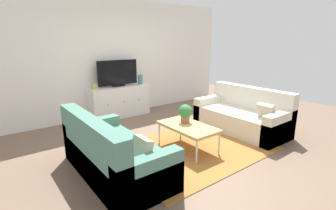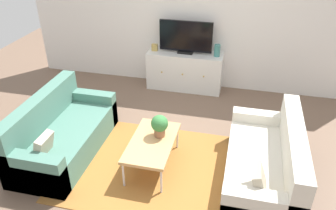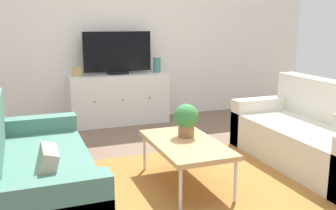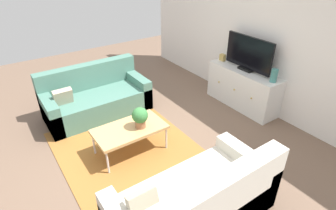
{
  "view_description": "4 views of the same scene",
  "coord_description": "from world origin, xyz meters",
  "px_view_note": "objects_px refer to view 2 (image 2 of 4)",
  "views": [
    {
      "loc": [
        -2.67,
        -2.95,
        1.77
      ],
      "look_at": [
        0.0,
        0.51,
        0.62
      ],
      "focal_mm": 26.5,
      "sensor_mm": 36.0,
      "label": 1
    },
    {
      "loc": [
        0.97,
        -3.54,
        3.07
      ],
      "look_at": [
        0.0,
        0.51,
        0.62
      ],
      "focal_mm": 35.93,
      "sensor_mm": 36.0,
      "label": 2
    },
    {
      "loc": [
        -1.39,
        -3.16,
        1.48
      ],
      "look_at": [
        0.0,
        0.51,
        0.62
      ],
      "focal_mm": 41.38,
      "sensor_mm": 36.0,
      "label": 3
    },
    {
      "loc": [
        2.87,
        -1.48,
        2.65
      ],
      "look_at": [
        0.0,
        0.51,
        0.62
      ],
      "focal_mm": 29.16,
      "sensor_mm": 36.0,
      "label": 4
    }
  ],
  "objects_px": {
    "flat_screen_tv": "(186,37)",
    "mantel_clock": "(155,47)",
    "tv_console": "(185,71)",
    "potted_plant": "(160,125)",
    "glass_vase": "(217,50)",
    "coffee_table": "(152,143)",
    "couch_left_side": "(60,135)",
    "couch_right_side": "(268,166)"
  },
  "relations": [
    {
      "from": "couch_right_side",
      "to": "tv_console",
      "type": "bearing_deg",
      "value": 122.85
    },
    {
      "from": "couch_left_side",
      "to": "mantel_clock",
      "type": "bearing_deg",
      "value": 72.33
    },
    {
      "from": "potted_plant",
      "to": "flat_screen_tv",
      "type": "bearing_deg",
      "value": 92.42
    },
    {
      "from": "mantel_clock",
      "to": "coffee_table",
      "type": "bearing_deg",
      "value": -75.52
    },
    {
      "from": "tv_console",
      "to": "potted_plant",
      "type": "bearing_deg",
      "value": -87.56
    },
    {
      "from": "potted_plant",
      "to": "tv_console",
      "type": "relative_size",
      "value": 0.22
    },
    {
      "from": "potted_plant",
      "to": "flat_screen_tv",
      "type": "height_order",
      "value": "flat_screen_tv"
    },
    {
      "from": "couch_right_side",
      "to": "coffee_table",
      "type": "bearing_deg",
      "value": -179.6
    },
    {
      "from": "flat_screen_tv",
      "to": "mantel_clock",
      "type": "relative_size",
      "value": 7.53
    },
    {
      "from": "coffee_table",
      "to": "potted_plant",
      "type": "height_order",
      "value": "potted_plant"
    },
    {
      "from": "glass_vase",
      "to": "flat_screen_tv",
      "type": "bearing_deg",
      "value": 178.05
    },
    {
      "from": "coffee_table",
      "to": "flat_screen_tv",
      "type": "xyz_separation_m",
      "value": [
        -0.03,
        2.41,
        0.64
      ]
    },
    {
      "from": "coffee_table",
      "to": "glass_vase",
      "type": "distance_m",
      "value": 2.49
    },
    {
      "from": "couch_left_side",
      "to": "coffee_table",
      "type": "xyz_separation_m",
      "value": [
        1.37,
        -0.01,
        0.11
      ]
    },
    {
      "from": "couch_left_side",
      "to": "tv_console",
      "type": "bearing_deg",
      "value": 60.47
    },
    {
      "from": "coffee_table",
      "to": "tv_console",
      "type": "relative_size",
      "value": 0.72
    },
    {
      "from": "couch_left_side",
      "to": "glass_vase",
      "type": "bearing_deg",
      "value": 50.84
    },
    {
      "from": "mantel_clock",
      "to": "potted_plant",
      "type": "bearing_deg",
      "value": -73.01
    },
    {
      "from": "tv_console",
      "to": "couch_left_side",
      "type": "bearing_deg",
      "value": -119.53
    },
    {
      "from": "couch_left_side",
      "to": "tv_console",
      "type": "xyz_separation_m",
      "value": [
        1.35,
        2.37,
        0.08
      ]
    },
    {
      "from": "potted_plant",
      "to": "glass_vase",
      "type": "relative_size",
      "value": 1.41
    },
    {
      "from": "couch_left_side",
      "to": "flat_screen_tv",
      "type": "bearing_deg",
      "value": 60.67
    },
    {
      "from": "flat_screen_tv",
      "to": "coffee_table",
      "type": "bearing_deg",
      "value": -89.35
    },
    {
      "from": "mantel_clock",
      "to": "couch_right_side",
      "type": "bearing_deg",
      "value": -48.21
    },
    {
      "from": "coffee_table",
      "to": "tv_console",
      "type": "bearing_deg",
      "value": 90.65
    },
    {
      "from": "potted_plant",
      "to": "glass_vase",
      "type": "bearing_deg",
      "value": 77.58
    },
    {
      "from": "tv_console",
      "to": "glass_vase",
      "type": "bearing_deg",
      "value": 0.0
    },
    {
      "from": "couch_right_side",
      "to": "tv_console",
      "type": "distance_m",
      "value": 2.83
    },
    {
      "from": "coffee_table",
      "to": "tv_console",
      "type": "distance_m",
      "value": 2.39
    },
    {
      "from": "potted_plant",
      "to": "mantel_clock",
      "type": "bearing_deg",
      "value": 106.99
    },
    {
      "from": "tv_console",
      "to": "flat_screen_tv",
      "type": "distance_m",
      "value": 0.67
    },
    {
      "from": "flat_screen_tv",
      "to": "mantel_clock",
      "type": "bearing_deg",
      "value": -178.05
    },
    {
      "from": "couch_right_side",
      "to": "potted_plant",
      "type": "relative_size",
      "value": 5.79
    },
    {
      "from": "potted_plant",
      "to": "tv_console",
      "type": "xyz_separation_m",
      "value": [
        -0.1,
        2.24,
        -0.23
      ]
    },
    {
      "from": "couch_right_side",
      "to": "mantel_clock",
      "type": "bearing_deg",
      "value": 131.79
    },
    {
      "from": "glass_vase",
      "to": "mantel_clock",
      "type": "relative_size",
      "value": 1.7
    },
    {
      "from": "coffee_table",
      "to": "tv_console",
      "type": "height_order",
      "value": "tv_console"
    },
    {
      "from": "couch_left_side",
      "to": "coffee_table",
      "type": "relative_size",
      "value": 1.77
    },
    {
      "from": "mantel_clock",
      "to": "glass_vase",
      "type": "bearing_deg",
      "value": 0.0
    },
    {
      "from": "coffee_table",
      "to": "potted_plant",
      "type": "relative_size",
      "value": 3.26
    },
    {
      "from": "glass_vase",
      "to": "mantel_clock",
      "type": "distance_m",
      "value": 1.18
    },
    {
      "from": "couch_right_side",
      "to": "coffee_table",
      "type": "relative_size",
      "value": 1.77
    }
  ]
}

